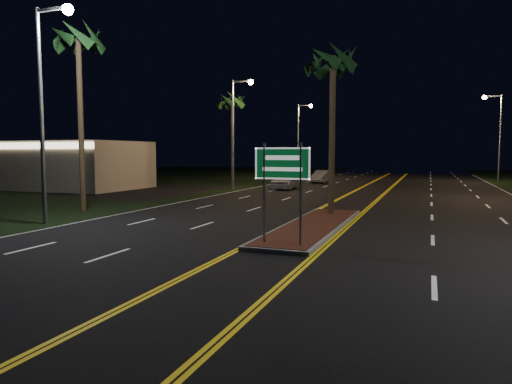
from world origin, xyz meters
The scene contains 14 objects.
ground centered at (0.00, 0.00, 0.00)m, with size 120.00×120.00×0.00m, color black.
grass_left centered at (-30.00, 25.00, 0.00)m, with size 40.00×110.00×0.01m, color black.
median_island centered at (0.00, 7.00, 0.08)m, with size 2.25×10.25×0.17m.
highway_sign centered at (0.00, 2.80, 2.40)m, with size 1.80×0.08×3.20m.
commercial_building centered at (-26.00, 19.99, 2.00)m, with size 15.00×8.12×4.00m.
streetlight_left_near centered at (-10.61, 4.00, 5.66)m, with size 1.91×0.44×9.00m.
streetlight_left_mid centered at (-10.61, 24.00, 5.66)m, with size 1.91×0.44×9.00m.
streetlight_left_far centered at (-10.61, 44.00, 5.66)m, with size 1.91×0.44×9.00m.
streetlight_right_far centered at (10.61, 42.00, 5.66)m, with size 1.91×0.44×9.00m.
palm_median centered at (0.00, 10.50, 7.28)m, with size 2.40×2.40×8.30m.
palm_left_near centered at (-12.50, 8.00, 8.68)m, with size 2.40×2.40×9.80m.
palm_left_far centered at (-12.80, 28.00, 7.75)m, with size 2.40×2.40×8.80m.
car_near centered at (-7.07, 25.84, 0.86)m, with size 2.20×5.14×1.71m, color silver.
car_far centered at (-5.97, 35.19, 0.74)m, with size 1.90×4.43×1.48m, color #9E9FA7.
Camera 1 is at (4.31, -10.86, 3.02)m, focal length 32.00 mm.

